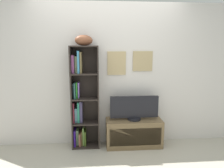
{
  "coord_description": "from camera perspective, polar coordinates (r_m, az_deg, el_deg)",
  "views": [
    {
      "loc": [
        -0.17,
        -2.24,
        1.65
      ],
      "look_at": [
        0.07,
        0.85,
        1.09
      ],
      "focal_mm": 31.99,
      "sensor_mm": 36.0,
      "label": 1
    }
  ],
  "objects": [
    {
      "name": "back_wall",
      "position": [
        3.4,
        -1.47,
        2.52
      ],
      "size": [
        4.8,
        0.08,
        2.39
      ],
      "color": "silver",
      "rests_on": "ground"
    },
    {
      "name": "bookshelf",
      "position": [
        3.35,
        -8.47,
        -4.48
      ],
      "size": [
        0.45,
        0.27,
        1.69
      ],
      "color": "#2D2521",
      "rests_on": "ground"
    },
    {
      "name": "football",
      "position": [
        3.21,
        -8.05,
        12.27
      ],
      "size": [
        0.33,
        0.27,
        0.17
      ],
      "primitive_type": "ellipsoid",
      "rotation": [
        0.0,
        0.0,
        0.43
      ],
      "color": "brown",
      "rests_on": "bookshelf"
    },
    {
      "name": "tv_stand",
      "position": [
        3.51,
        6.24,
        -13.67
      ],
      "size": [
        0.94,
        0.35,
        0.46
      ],
      "color": "brown",
      "rests_on": "ground"
    },
    {
      "name": "television",
      "position": [
        3.36,
        6.38,
        -6.88
      ],
      "size": [
        0.81,
        0.22,
        0.41
      ],
      "color": "black",
      "rests_on": "tv_stand"
    }
  ]
}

